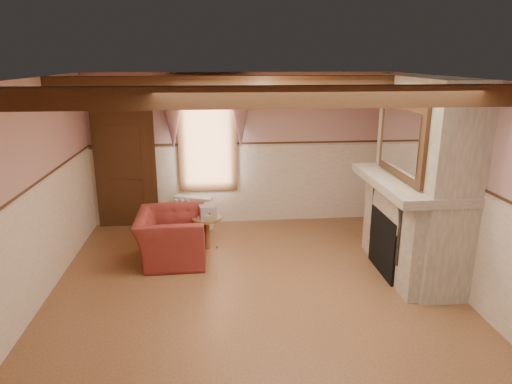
{
  "coord_description": "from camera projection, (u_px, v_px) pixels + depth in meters",
  "views": [
    {
      "loc": [
        -0.48,
        -5.34,
        3.04
      ],
      "look_at": [
        0.09,
        0.8,
        1.22
      ],
      "focal_mm": 32.0,
      "sensor_mm": 36.0,
      "label": 1
    }
  ],
  "objects": [
    {
      "name": "floor",
      "position": [
        255.0,
        298.0,
        6.0
      ],
      "size": [
        5.5,
        6.0,
        0.01
      ],
      "primitive_type": "cube",
      "color": "brown",
      "rests_on": "ground"
    },
    {
      "name": "ceiling",
      "position": [
        254.0,
        80.0,
        5.21
      ],
      "size": [
        5.5,
        6.0,
        0.01
      ],
      "primitive_type": "cube",
      "color": "silver",
      "rests_on": "wall_back"
    },
    {
      "name": "wall_back",
      "position": [
        240.0,
        150.0,
        8.47
      ],
      "size": [
        5.5,
        0.02,
        2.8
      ],
      "primitive_type": "cube",
      "color": "tan",
      "rests_on": "floor"
    },
    {
      "name": "wall_front",
      "position": [
        300.0,
        341.0,
        2.74
      ],
      "size": [
        5.5,
        0.02,
        2.8
      ],
      "primitive_type": "cube",
      "color": "tan",
      "rests_on": "floor"
    },
    {
      "name": "wall_left",
      "position": [
        22.0,
        203.0,
        5.36
      ],
      "size": [
        0.02,
        6.0,
        2.8
      ],
      "primitive_type": "cube",
      "color": "tan",
      "rests_on": "floor"
    },
    {
      "name": "wall_right",
      "position": [
        468.0,
        191.0,
        5.85
      ],
      "size": [
        0.02,
        6.0,
        2.8
      ],
      "primitive_type": "cube",
      "color": "tan",
      "rests_on": "floor"
    },
    {
      "name": "wainscot",
      "position": [
        255.0,
        245.0,
        5.79
      ],
      "size": [
        5.5,
        6.0,
        1.5
      ],
      "primitive_type": null,
      "color": "beige",
      "rests_on": "floor"
    },
    {
      "name": "chair_rail",
      "position": [
        255.0,
        189.0,
        5.58
      ],
      "size": [
        5.5,
        6.0,
        0.08
      ],
      "primitive_type": null,
      "color": "black",
      "rests_on": "wainscot"
    },
    {
      "name": "firebox",
      "position": [
        388.0,
        243.0,
        6.63
      ],
      "size": [
        0.2,
        0.95,
        0.9
      ],
      "primitive_type": "cube",
      "color": "black",
      "rests_on": "floor"
    },
    {
      "name": "armchair",
      "position": [
        172.0,
        237.0,
        7.05
      ],
      "size": [
        1.04,
        1.19,
        0.76
      ],
      "primitive_type": "imported",
      "rotation": [
        0.0,
        0.0,
        1.58
      ],
      "color": "maroon",
      "rests_on": "floor"
    },
    {
      "name": "side_table",
      "position": [
        207.0,
        233.0,
        7.49
      ],
      "size": [
        0.56,
        0.56,
        0.55
      ],
      "primitive_type": "cylinder",
      "rotation": [
        0.0,
        0.0,
        0.17
      ],
      "color": "brown",
      "rests_on": "floor"
    },
    {
      "name": "book_stack",
      "position": [
        207.0,
        211.0,
        7.42
      ],
      "size": [
        0.32,
        0.37,
        0.2
      ],
      "primitive_type": "cube",
      "rotation": [
        0.0,
        0.0,
        0.2
      ],
      "color": "#B7AD8C",
      "rests_on": "side_table"
    },
    {
      "name": "radiator",
      "position": [
        194.0,
        212.0,
        8.42
      ],
      "size": [
        0.72,
        0.43,
        0.6
      ],
      "primitive_type": "cube",
      "rotation": [
        0.0,
        0.0,
        -0.38
      ],
      "color": "silver",
      "rests_on": "floor"
    },
    {
      "name": "bowl",
      "position": [
        405.0,
        172.0,
        6.54
      ],
      "size": [
        0.32,
        0.32,
        0.08
      ],
      "primitive_type": "imported",
      "color": "brown",
      "rests_on": "mantel"
    },
    {
      "name": "mantel_clock",
      "position": [
        392.0,
        161.0,
        7.02
      ],
      "size": [
        0.14,
        0.24,
        0.2
      ],
      "primitive_type": "cube",
      "color": "#321D0D",
      "rests_on": "mantel"
    },
    {
      "name": "oil_lamp",
      "position": [
        401.0,
        163.0,
        6.69
      ],
      "size": [
        0.11,
        0.11,
        0.28
      ],
      "primitive_type": "cylinder",
      "color": "#B57133",
      "rests_on": "mantel"
    },
    {
      "name": "candle_red",
      "position": [
        423.0,
        180.0,
        6.0
      ],
      "size": [
        0.06,
        0.06,
        0.16
      ],
      "primitive_type": "cylinder",
      "color": "#B41916",
      "rests_on": "mantel"
    },
    {
      "name": "jar_yellow",
      "position": [
        421.0,
        180.0,
        6.04
      ],
      "size": [
        0.06,
        0.06,
        0.12
      ],
      "primitive_type": "cylinder",
      "color": "yellow",
      "rests_on": "mantel"
    },
    {
      "name": "fireplace",
      "position": [
        423.0,
        179.0,
        6.4
      ],
      "size": [
        0.85,
        2.0,
        2.8
      ],
      "primitive_type": "cube",
      "color": "gray",
      "rests_on": "floor"
    },
    {
      "name": "mantel",
      "position": [
        410.0,
        182.0,
        6.39
      ],
      "size": [
        1.05,
        2.05,
        0.12
      ],
      "primitive_type": "cube",
      "color": "gray",
      "rests_on": "fireplace"
    },
    {
      "name": "overmantel_mirror",
      "position": [
        401.0,
        140.0,
        6.2
      ],
      "size": [
        0.06,
        1.44,
        1.04
      ],
      "primitive_type": "cube",
      "color": "silver",
      "rests_on": "fireplace"
    },
    {
      "name": "door",
      "position": [
        126.0,
        171.0,
        8.33
      ],
      "size": [
        1.1,
        0.1,
        2.1
      ],
      "primitive_type": "cube",
      "color": "black",
      "rests_on": "floor"
    },
    {
      "name": "window",
      "position": [
        207.0,
        137.0,
        8.32
      ],
      "size": [
        1.06,
        0.08,
        2.02
      ],
      "primitive_type": "cube",
      "color": "white",
      "rests_on": "wall_back"
    },
    {
      "name": "window_drapes",
      "position": [
        206.0,
        104.0,
        8.06
      ],
      "size": [
        1.3,
        0.14,
        1.4
      ],
      "primitive_type": "cube",
      "color": "gray",
      "rests_on": "wall_back"
    },
    {
      "name": "ceiling_beam_front",
      "position": [
        267.0,
        97.0,
        4.09
      ],
      "size": [
        5.5,
        0.18,
        0.2
      ],
      "primitive_type": "cube",
      "color": "black",
      "rests_on": "ceiling"
    },
    {
      "name": "ceiling_beam_back",
      "position": [
        247.0,
        83.0,
        6.39
      ],
      "size": [
        5.5,
        0.18,
        0.2
      ],
      "primitive_type": "cube",
      "color": "black",
      "rests_on": "ceiling"
    }
  ]
}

